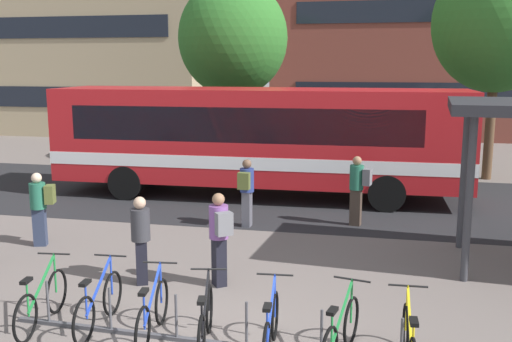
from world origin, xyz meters
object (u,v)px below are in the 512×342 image
(parked_bicycle_blue_4, at_px, (271,329))
(commuter_grey_pack_3, at_px, (358,186))
(parked_bicycle_blue_1, at_px, (99,304))
(parked_bicycle_black_3, at_px, (205,322))
(parked_bicycle_green_5, at_px, (341,334))
(street_tree_1, at_px, (497,23))
(commuter_grey_pack_4, at_px, (220,233))
(street_tree_0, at_px, (233,38))
(parked_bicycle_blue_2, at_px, (153,314))
(city_bus, at_px, (260,137))
(commuter_olive_pack_5, at_px, (40,204))
(commuter_olive_pack_1, at_px, (247,188))
(commuter_teal_pack_2, at_px, (141,234))
(parked_bicycle_green_0, at_px, (42,302))

(parked_bicycle_blue_4, height_order, commuter_grey_pack_3, commuter_grey_pack_3)
(parked_bicycle_blue_1, bearing_deg, parked_bicycle_black_3, -101.50)
(parked_bicycle_green_5, bearing_deg, street_tree_1, -3.87)
(commuter_grey_pack_4, xyz_separation_m, street_tree_0, (-2.90, 12.26, 3.88))
(parked_bicycle_blue_2, xyz_separation_m, parked_bicycle_blue_4, (1.75, -0.13, 0.00))
(city_bus, bearing_deg, street_tree_0, 111.34)
(commuter_olive_pack_5, bearing_deg, parked_bicycle_blue_4, 130.59)
(city_bus, distance_m, parked_bicycle_black_3, 9.61)
(parked_bicycle_blue_2, distance_m, commuter_grey_pack_3, 7.21)
(commuter_grey_pack_3, height_order, street_tree_1, street_tree_1)
(city_bus, height_order, commuter_grey_pack_3, city_bus)
(parked_bicycle_green_5, height_order, commuter_olive_pack_1, commuter_olive_pack_1)
(parked_bicycle_blue_1, relative_size, commuter_grey_pack_4, 1.02)
(parked_bicycle_blue_2, height_order, parked_bicycle_green_5, same)
(parked_bicycle_blue_1, xyz_separation_m, commuter_olive_pack_5, (-3.14, 3.48, 0.55))
(parked_bicycle_green_5, distance_m, commuter_olive_pack_5, 7.70)
(parked_bicycle_blue_4, bearing_deg, commuter_olive_pack_1, 11.82)
(city_bus, xyz_separation_m, commuter_grey_pack_4, (0.77, -7.16, -0.80))
(parked_bicycle_green_5, distance_m, commuter_grey_pack_3, 6.80)
(parked_bicycle_blue_2, height_order, commuter_teal_pack_2, commuter_teal_pack_2)
(parked_bicycle_blue_1, relative_size, parked_bicycle_green_5, 1.02)
(parked_bicycle_black_3, height_order, street_tree_0, street_tree_0)
(parked_bicycle_green_0, bearing_deg, parked_bicycle_blue_2, -97.55)
(parked_bicycle_blue_4, height_order, street_tree_0, street_tree_0)
(parked_bicycle_green_5, distance_m, commuter_olive_pack_1, 6.69)
(parked_bicycle_green_0, distance_m, parked_bicycle_black_3, 2.61)
(parked_bicycle_blue_1, xyz_separation_m, street_tree_1, (7.61, 13.47, 4.84))
(parked_bicycle_blue_2, relative_size, commuter_olive_pack_5, 1.06)
(commuter_grey_pack_4, bearing_deg, parked_bicycle_blue_4, 173.68)
(parked_bicycle_green_0, distance_m, commuter_grey_pack_3, 8.00)
(parked_bicycle_blue_1, height_order, street_tree_0, street_tree_0)
(city_bus, xyz_separation_m, commuter_olive_pack_1, (0.35, -3.32, -0.82))
(street_tree_1, bearing_deg, commuter_teal_pack_2, -123.73)
(city_bus, height_order, parked_bicycle_green_0, city_bus)
(parked_bicycle_blue_1, bearing_deg, commuter_teal_pack_2, 0.44)
(parked_bicycle_blue_4, xyz_separation_m, commuter_grey_pack_4, (-1.36, 2.30, 0.59))
(city_bus, xyz_separation_m, parked_bicycle_blue_4, (2.13, -9.46, -1.39))
(street_tree_0, bearing_deg, commuter_olive_pack_1, -73.56)
(parked_bicycle_green_5, xyz_separation_m, street_tree_1, (4.02, 13.69, 4.84))
(commuter_grey_pack_3, bearing_deg, parked_bicycle_black_3, 86.76)
(parked_bicycle_black_3, bearing_deg, parked_bicycle_green_5, -100.07)
(parked_bicycle_green_0, distance_m, parked_bicycle_blue_2, 1.79)
(city_bus, bearing_deg, parked_bicycle_green_5, -73.33)
(parked_bicycle_green_5, distance_m, commuter_grey_pack_4, 3.27)
(commuter_olive_pack_1, bearing_deg, street_tree_1, -38.48)
(parked_bicycle_black_3, bearing_deg, commuter_grey_pack_4, -0.16)
(street_tree_0, bearing_deg, commuter_teal_pack_2, -83.22)
(parked_bicycle_green_0, distance_m, commuter_grey_pack_4, 3.11)
(parked_bicycle_black_3, xyz_separation_m, commuter_teal_pack_2, (-1.86, 2.13, 0.54))
(commuter_grey_pack_3, xyz_separation_m, street_tree_0, (-5.10, 7.73, 3.86))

